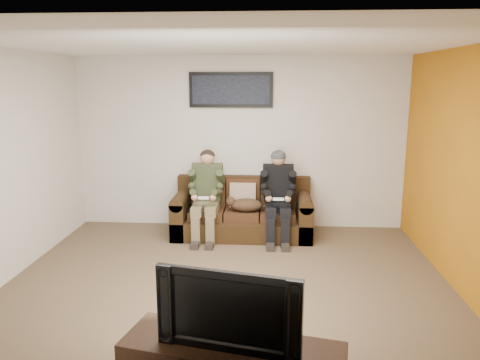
# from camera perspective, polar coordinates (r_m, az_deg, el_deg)

# --- Properties ---
(floor) EXTENTS (5.00, 5.00, 0.00)m
(floor) POSITION_cam_1_polar(r_m,az_deg,el_deg) (5.34, -1.54, -12.75)
(floor) COLOR brown
(floor) RESTS_ON ground
(ceiling) EXTENTS (5.00, 5.00, 0.00)m
(ceiling) POSITION_cam_1_polar(r_m,az_deg,el_deg) (4.86, -1.72, 16.27)
(ceiling) COLOR silver
(ceiling) RESTS_ON ground
(wall_back) EXTENTS (5.00, 0.00, 5.00)m
(wall_back) POSITION_cam_1_polar(r_m,az_deg,el_deg) (7.16, 0.02, 4.51)
(wall_back) COLOR beige
(wall_back) RESTS_ON ground
(wall_front) EXTENTS (5.00, 0.00, 5.00)m
(wall_front) POSITION_cam_1_polar(r_m,az_deg,el_deg) (2.78, -5.90, -7.85)
(wall_front) COLOR beige
(wall_front) RESTS_ON ground
(wall_right) EXTENTS (0.00, 4.50, 4.50)m
(wall_right) POSITION_cam_1_polar(r_m,az_deg,el_deg) (5.33, 26.21, 0.63)
(wall_right) COLOR beige
(wall_right) RESTS_ON ground
(accent_wall_right) EXTENTS (0.00, 4.50, 4.50)m
(accent_wall_right) POSITION_cam_1_polar(r_m,az_deg,el_deg) (5.33, 26.11, 0.63)
(accent_wall_right) COLOR #AB6611
(accent_wall_right) RESTS_ON ground
(sofa) EXTENTS (2.00, 0.86, 0.82)m
(sofa) POSITION_cam_1_polar(r_m,az_deg,el_deg) (6.94, 0.33, -4.11)
(sofa) COLOR #301F0E
(sofa) RESTS_ON ground
(throw_pillow) EXTENTS (0.38, 0.18, 0.38)m
(throw_pillow) POSITION_cam_1_polar(r_m,az_deg,el_deg) (6.90, 0.35, -1.84)
(throw_pillow) COLOR #9E7F67
(throw_pillow) RESTS_ON sofa
(throw_blanket) EXTENTS (0.41, 0.20, 0.07)m
(throw_blanket) POSITION_cam_1_polar(r_m,az_deg,el_deg) (7.12, -4.41, 0.50)
(throw_blanket) COLOR tan
(throw_blanket) RESTS_ON sofa
(person_left) EXTENTS (0.51, 0.87, 1.26)m
(person_left) POSITION_cam_1_polar(r_m,az_deg,el_deg) (6.73, -4.12, -1.24)
(person_left) COLOR brown
(person_left) RESTS_ON sofa
(person_right) EXTENTS (0.51, 0.86, 1.26)m
(person_right) POSITION_cam_1_polar(r_m,az_deg,el_deg) (6.67, 4.66, -1.34)
(person_right) COLOR black
(person_right) RESTS_ON sofa
(cat) EXTENTS (0.66, 0.26, 0.24)m
(cat) POSITION_cam_1_polar(r_m,az_deg,el_deg) (6.68, 0.60, -3.03)
(cat) COLOR #4D331E
(cat) RESTS_ON sofa
(framed_poster) EXTENTS (1.25, 0.05, 0.52)m
(framed_poster) POSITION_cam_1_polar(r_m,az_deg,el_deg) (7.07, -1.11, 10.92)
(framed_poster) COLOR black
(framed_poster) RESTS_ON wall_back
(television) EXTENTS (0.99, 0.34, 0.57)m
(television) POSITION_cam_1_polar(r_m,az_deg,el_deg) (3.25, -0.99, -15.07)
(television) COLOR black
(television) RESTS_ON tv_stand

